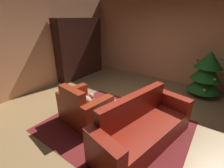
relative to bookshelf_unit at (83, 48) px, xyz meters
The scene contains 11 objects.
ground_plane 3.27m from the bookshelf_unit, 28.92° to the right, with size 7.02×7.02×0.00m, color #987549.
wall_back 3.06m from the bookshelf_unit, 27.38° to the left, with size 5.97×0.06×2.78m, color tan.
wall_left 1.55m from the bookshelf_unit, 99.53° to the right, with size 0.06×5.85×2.78m, color tan.
area_rug 3.58m from the bookshelf_unit, 34.57° to the right, with size 2.84×2.36×0.01m, color maroon.
bookshelf_unit is the anchor object (origin of this frame).
armchair_red 3.15m from the bookshelf_unit, 45.43° to the right, with size 1.13×0.87×0.88m.
couch_red 4.10m from the bookshelf_unit, 30.35° to the right, with size 1.15×2.18×0.90m.
coffee_table 3.41m from the bookshelf_unit, 33.53° to the right, with size 0.66×0.66×0.40m.
book_stack_on_table 3.36m from the bookshelf_unit, 32.92° to the right, with size 0.22×0.16×0.11m.
bottle_on_table 3.54m from the bookshelf_unit, 32.19° to the right, with size 0.06×0.06×0.23m.
decorated_tree 4.17m from the bookshelf_unit, 10.62° to the left, with size 0.90×0.90×1.31m.
Camera 1 is at (1.64, -2.72, 2.16)m, focal length 25.24 mm.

